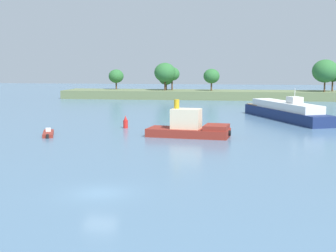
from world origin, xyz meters
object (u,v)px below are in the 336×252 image
object	(u,v)px
small_motorboat	(48,133)
channel_buoy_red	(126,123)
tugboat	(190,127)
white_riverboat	(285,111)

from	to	relation	value
small_motorboat	channel_buoy_red	size ratio (longest dim) A/B	3.03
tugboat	small_motorboat	world-z (taller)	tugboat
tugboat	white_riverboat	distance (m)	26.39
white_riverboat	small_motorboat	size ratio (longest dim) A/B	4.21
white_riverboat	small_motorboat	bearing A→B (deg)	-144.85
tugboat	white_riverboat	xyz separation A→B (m)	(14.49, 22.05, 0.20)
white_riverboat	small_motorboat	distance (m)	40.96
white_riverboat	small_motorboat	xyz separation A→B (m)	(-33.47, -23.57, -1.17)
tugboat	small_motorboat	distance (m)	19.07
tugboat	channel_buoy_red	bearing A→B (deg)	145.67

